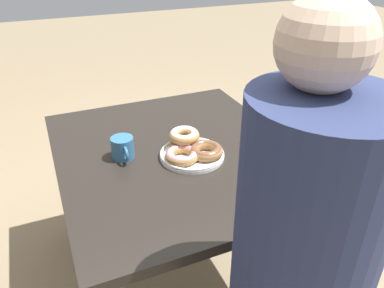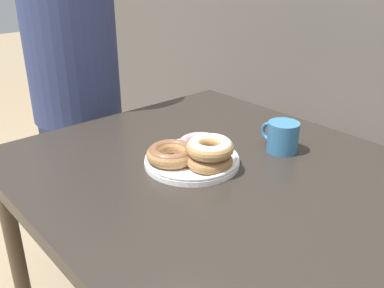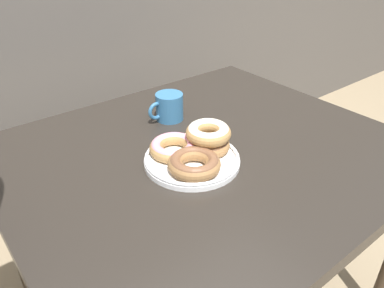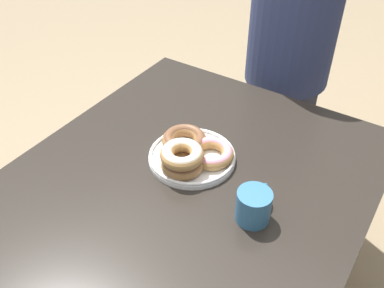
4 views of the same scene
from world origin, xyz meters
name	(u,v)px [view 4 (image 4 of 4)]	position (x,y,z in m)	size (l,w,h in m)	color
dining_table	(188,196)	(0.00, 0.18, 0.65)	(1.12, 0.96, 0.72)	#28231E
donut_plate	(191,153)	(-0.07, 0.14, 0.75)	(0.28, 0.28, 0.09)	white
coffee_mug	(254,205)	(0.03, 0.39, 0.76)	(0.13, 0.09, 0.09)	teal
person_figure	(290,54)	(-0.78, 0.15, 0.76)	(0.35, 0.33, 1.42)	#232838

